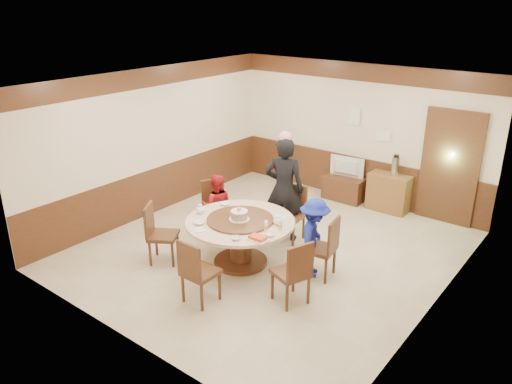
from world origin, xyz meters
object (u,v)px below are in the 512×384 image
Objects in this scene: tv_stand at (344,188)px; person_red at (217,205)px; television at (346,167)px; person_blue at (314,238)px; thermos at (395,166)px; side_cabinet at (389,193)px; birthday_cake at (239,215)px; person_standing at (284,189)px; shrimp_platter at (258,238)px; banquet_table at (240,233)px.

person_red is at bearing -108.54° from tv_stand.
person_blue is at bearing 104.48° from television.
side_cabinet is at bearing 180.00° from thermos.
person_red is at bearing -124.61° from thermos.
birthday_cake is at bearing -89.86° from tv_stand.
shrimp_platter is (0.61, -1.53, -0.14)m from person_standing.
thermos reaches higher than television.
person_standing is 2.50m from thermos.
television is (-0.02, 2.25, -0.21)m from person_standing.
side_cabinet is at bearing -164.27° from person_red.
side_cabinet is (0.97, 0.03, 0.12)m from tv_stand.
person_red is 3.05m from television.
tv_stand is at bearing -3.72° from person_blue.
thermos is (1.04, 3.45, 0.41)m from banquet_table.
television is 1.92× the size of thermos.
shrimp_platter is at bearing 125.27° from person_blue.
person_blue is 0.92m from shrimp_platter.
person_standing is 2.31× the size of side_cabinet.
birthday_cake reaches higher than tv_stand.
shrimp_platter is at bearing 110.10° from person_red.
person_standing is 6.15× the size of shrimp_platter.
side_cabinet is 0.57m from thermos.
banquet_table is 3.58m from side_cabinet.
person_standing is 2.35m from tv_stand.
person_blue reaches higher than side_cabinet.
person_red is (-0.99, -0.63, -0.35)m from person_standing.
banquet_table is at bearing 100.01° from birthday_cake.
banquet_table is at bearing 149.80° from shrimp_platter.
television is at bearing 90.14° from birthday_cake.
banquet_table is 4.50× the size of thermos.
birthday_cake reaches higher than television.
shrimp_platter is (0.62, -0.34, -0.08)m from birthday_cake.
shrimp_platter reaches higher than side_cabinet.
shrimp_platter is 3.84m from thermos.
shrimp_platter is 0.38× the size of side_cabinet.
person_standing reaches higher than banquet_table.
person_blue is 4.14× the size of shrimp_platter.
person_red is 2.07m from person_blue.
thermos is (1.04, 3.47, 0.09)m from birthday_cake.
side_cabinet is (0.33, 3.81, -0.40)m from shrimp_platter.
side_cabinet is at bearing 74.40° from banquet_table.
side_cabinet is 2.11× the size of thermos.
television is at bearing -178.22° from side_cabinet.
thermos reaches higher than banquet_table.
television is at bearing -149.28° from person_red.
birthday_cake is at bearing -79.99° from banquet_table.
side_cabinet is at bearing 74.60° from birthday_cake.
person_red is at bearing 150.36° from birthday_cake.
person_red is 1.16m from birthday_cake.
tv_stand is (-1.10, 3.00, -0.37)m from person_blue.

